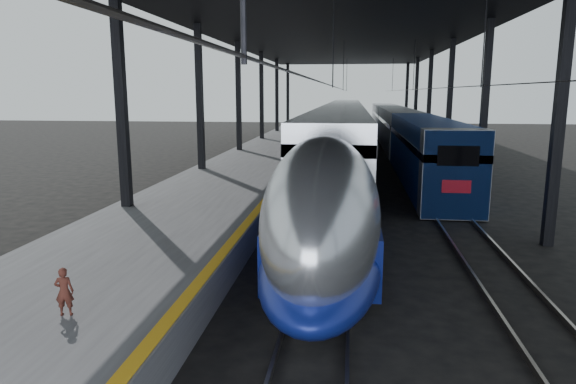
# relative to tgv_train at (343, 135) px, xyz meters

# --- Properties ---
(ground) EXTENTS (160.00, 160.00, 0.00)m
(ground) POSITION_rel_tgv_train_xyz_m (-2.00, -26.89, -2.04)
(ground) COLOR black
(ground) RESTS_ON ground
(platform) EXTENTS (6.00, 80.00, 1.00)m
(platform) POSITION_rel_tgv_train_xyz_m (-5.50, -6.89, -1.54)
(platform) COLOR #4C4C4F
(platform) RESTS_ON ground
(yellow_strip) EXTENTS (0.30, 80.00, 0.01)m
(yellow_strip) POSITION_rel_tgv_train_xyz_m (-2.70, -6.89, -1.03)
(yellow_strip) COLOR gold
(yellow_strip) RESTS_ON platform
(rails) EXTENTS (6.52, 80.00, 0.16)m
(rails) POSITION_rel_tgv_train_xyz_m (2.50, -6.89, -1.96)
(rails) COLOR slate
(rails) RESTS_ON ground
(canopy) EXTENTS (18.00, 75.00, 9.47)m
(canopy) POSITION_rel_tgv_train_xyz_m (-0.10, -6.89, 7.08)
(canopy) COLOR black
(canopy) RESTS_ON ground
(tgv_train) EXTENTS (3.04, 65.20, 4.35)m
(tgv_train) POSITION_rel_tgv_train_xyz_m (0.00, 0.00, 0.00)
(tgv_train) COLOR silver
(tgv_train) RESTS_ON ground
(second_train) EXTENTS (2.76, 56.05, 3.81)m
(second_train) POSITION_rel_tgv_train_xyz_m (5.00, 8.38, -0.11)
(second_train) COLOR navy
(second_train) RESTS_ON ground
(child) EXTENTS (0.40, 0.31, 0.97)m
(child) POSITION_rel_tgv_train_xyz_m (-4.76, -31.46, -0.55)
(child) COLOR #4C2119
(child) RESTS_ON platform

